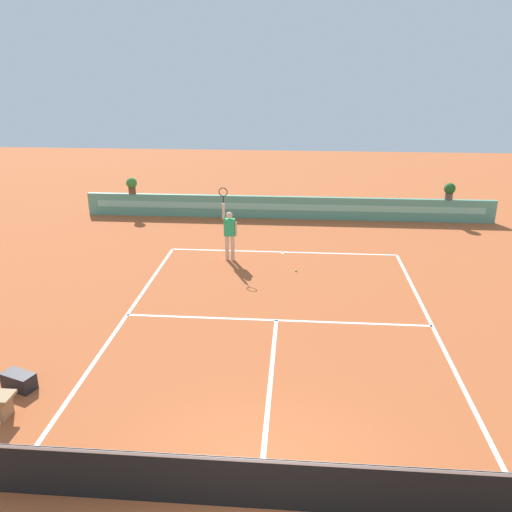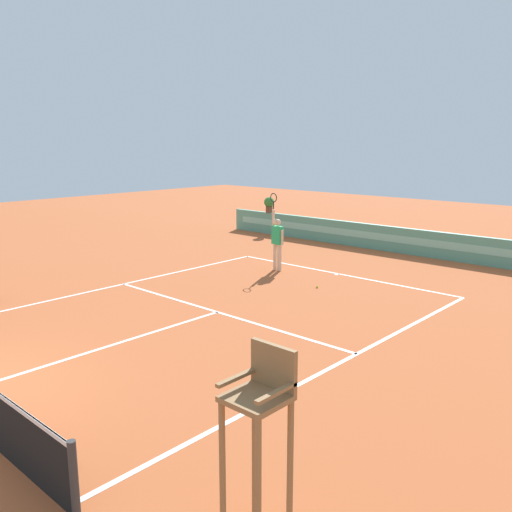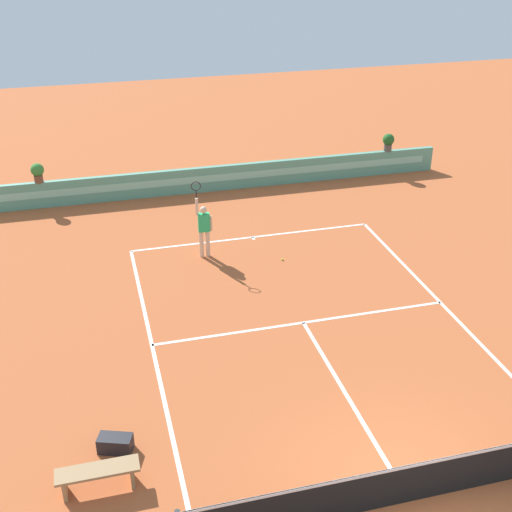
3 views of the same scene
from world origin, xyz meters
name	(u,v)px [view 1 (image 1 of 3)]	position (x,y,z in m)	size (l,w,h in m)	color
ground_plane	(276,327)	(0.00, 6.00, 0.00)	(60.00, 60.00, 0.00)	#B2562D
court_lines	(277,315)	(0.00, 6.72, 0.00)	(8.32, 11.94, 0.01)	white
net	(258,482)	(0.00, 0.00, 0.51)	(8.92, 0.10, 1.00)	#333333
back_wall_barrier	(286,208)	(0.00, 16.39, 0.50)	(18.00, 0.21, 1.00)	#599E84
gear_bag	(19,381)	(-5.30, 2.81, 0.18)	(0.70, 0.36, 0.36)	black
tennis_player	(229,231)	(-1.84, 10.93, 1.05)	(0.62, 0.26, 2.58)	beige
tennis_ball_near_baseline	(296,270)	(0.49, 10.02, 0.03)	(0.07, 0.07, 0.07)	#CCE033
potted_plant_far_right	(450,190)	(6.96, 16.39, 1.41)	(0.48, 0.48, 0.72)	#514C47
potted_plant_far_left	(132,185)	(-6.94, 16.39, 1.41)	(0.48, 0.48, 0.72)	brown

